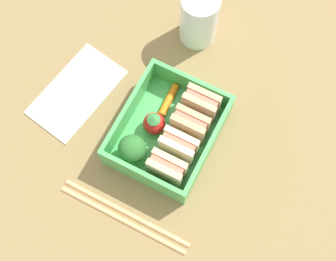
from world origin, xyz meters
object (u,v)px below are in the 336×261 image
object	(u,v)px
sandwich_center_left	(190,125)
carrot_stick_far_left	(169,100)
sandwich_center_right	(167,169)
sandwich_center	(179,146)
broccoli_floret	(132,149)
chopstick_pair	(126,217)
strawberry_far_left	(153,125)
drinking_glass	(199,18)
folded_napkin	(75,93)
sandwich_left	(201,104)

from	to	relation	value
sandwich_center_left	carrot_stick_far_left	size ratio (longest dim) A/B	1.04
sandwich_center_right	carrot_stick_far_left	distance (cm)	10.95
sandwich_center	broccoli_floret	distance (cm)	6.26
sandwich_center	chopstick_pair	distance (cm)	11.96
carrot_stick_far_left	strawberry_far_left	distance (cm)	4.91
sandwich_center	drinking_glass	size ratio (longest dim) A/B	0.57
strawberry_far_left	folded_napkin	world-z (taller)	strawberry_far_left
sandwich_center_left	chopstick_pair	world-z (taller)	sandwich_center_left
broccoli_floret	sandwich_center_left	bearing A→B (deg)	141.18
strawberry_far_left	chopstick_pair	size ratio (longest dim) A/B	0.20
sandwich_center_left	sandwich_center	xyz separation A→B (cm)	(3.45, 0.00, 0.00)
sandwich_center_right	broccoli_floret	size ratio (longest dim) A/B	1.07
strawberry_far_left	sandwich_center_right	bearing A→B (deg)	43.74
sandwich_left	sandwich_center_left	size ratio (longest dim) A/B	1.00
broccoli_floret	folded_napkin	bearing A→B (deg)	-110.40
sandwich_center_left	sandwich_left	bearing A→B (deg)	180.00
carrot_stick_far_left	folded_napkin	size ratio (longest dim) A/B	0.35
carrot_stick_far_left	drinking_glass	size ratio (longest dim) A/B	0.55
drinking_glass	folded_napkin	bearing A→B (deg)	-33.79
sandwich_left	sandwich_center_right	bearing A→B (deg)	0.00
carrot_stick_far_left	chopstick_pair	xyz separation A→B (cm)	(17.44, 2.40, -1.41)
chopstick_pair	folded_napkin	size ratio (longest dim) A/B	1.33
sandwich_center_right	chopstick_pair	bearing A→B (deg)	-16.51
folded_napkin	broccoli_floret	bearing A→B (deg)	69.60
carrot_stick_far_left	sandwich_center_left	bearing A→B (deg)	59.38
carrot_stick_far_left	drinking_glass	distance (cm)	13.01
broccoli_floret	chopstick_pair	size ratio (longest dim) A/B	0.25
strawberry_far_left	broccoli_floret	xyz separation A→B (cm)	(4.67, -0.68, 1.17)
sandwich_center_left	strawberry_far_left	distance (cm)	5.18
sandwich_center_right	broccoli_floret	bearing A→B (deg)	-92.43
sandwich_center_right	folded_napkin	distance (cm)	18.83
sandwich_left	strawberry_far_left	xyz separation A→B (cm)	(5.45, -4.69, -0.92)
sandwich_center	drinking_glass	bearing A→B (deg)	-161.92
sandwich_center_left	folded_napkin	bearing A→B (deg)	-83.49
sandwich_center_left	sandwich_center	bearing A→B (deg)	0.00
sandwich_left	broccoli_floret	world-z (taller)	sandwich_left
strawberry_far_left	folded_napkin	xyz separation A→B (cm)	(0.04, -13.14, -2.70)
sandwich_left	drinking_glass	xyz separation A→B (cm)	(-11.95, -6.15, 0.75)
sandwich_center_right	broccoli_floret	xyz separation A→B (cm)	(-0.23, -5.37, 0.25)
drinking_glass	carrot_stick_far_left	bearing A→B (deg)	6.58
sandwich_center_left	folded_napkin	size ratio (longest dim) A/B	0.36
sandwich_center	carrot_stick_far_left	distance (cm)	8.07
strawberry_far_left	drinking_glass	bearing A→B (deg)	-175.18
carrot_stick_far_left	strawberry_far_left	xyz separation A→B (cm)	(4.78, 0.01, 1.14)
strawberry_far_left	carrot_stick_far_left	bearing A→B (deg)	-179.87
folded_napkin	sandwich_center	bearing A→B (deg)	85.46
sandwich_center	strawberry_far_left	size ratio (longest dim) A/B	1.39
broccoli_floret	drinking_glass	bearing A→B (deg)	-177.95
strawberry_far_left	chopstick_pair	xyz separation A→B (cm)	(12.66, 2.39, -2.55)
sandwich_left	carrot_stick_far_left	size ratio (longest dim) A/B	1.04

